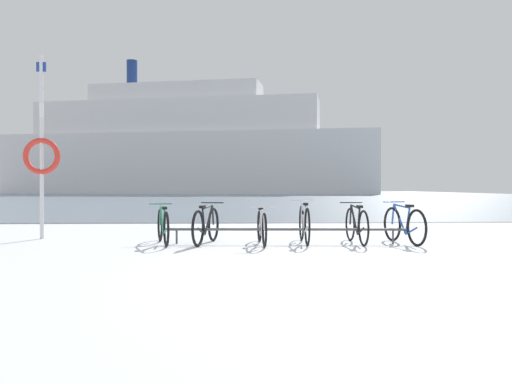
% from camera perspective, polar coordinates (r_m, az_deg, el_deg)
% --- Properties ---
extents(ground, '(80.00, 132.00, 0.08)m').
position_cam_1_polar(ground, '(60.03, -0.19, -0.52)').
color(ground, silver).
extents(bike_rack, '(4.64, 0.25, 0.31)m').
position_cam_1_polar(bike_rack, '(10.25, 3.11, -4.10)').
color(bike_rack, '#4C5156').
rests_on(bike_rack, ground).
extents(bicycle_0, '(0.57, 1.66, 0.77)m').
position_cam_1_polar(bicycle_0, '(10.37, -9.99, -3.61)').
color(bicycle_0, black).
rests_on(bicycle_0, ground).
extents(bicycle_1, '(0.55, 1.65, 0.80)m').
position_cam_1_polar(bicycle_1, '(10.27, -5.40, -3.60)').
color(bicycle_1, black).
rests_on(bicycle_1, ground).
extents(bicycle_2, '(0.46, 1.63, 0.74)m').
position_cam_1_polar(bicycle_2, '(10.12, 0.63, -3.77)').
color(bicycle_2, black).
rests_on(bicycle_2, ground).
extents(bicycle_3, '(0.46, 1.74, 0.85)m').
position_cam_1_polar(bicycle_3, '(10.41, 5.22, -3.41)').
color(bicycle_3, black).
rests_on(bicycle_3, ground).
extents(bicycle_4, '(0.46, 1.66, 0.80)m').
position_cam_1_polar(bicycle_4, '(10.49, 10.77, -3.50)').
color(bicycle_4, black).
rests_on(bicycle_4, ground).
extents(bicycle_5, '(0.48, 1.63, 0.81)m').
position_cam_1_polar(bicycle_5, '(10.63, 15.64, -3.43)').
color(bicycle_5, black).
rests_on(bicycle_5, ground).
extents(rescue_post, '(0.79, 0.12, 3.89)m').
position_cam_1_polar(rescue_post, '(12.12, -22.09, 4.02)').
color(rescue_post, silver).
rests_on(rescue_post, ground).
extents(ferry_ship, '(60.46, 21.68, 21.46)m').
position_cam_1_polar(ferry_ship, '(84.87, -7.89, 4.68)').
color(ferry_ship, white).
rests_on(ferry_ship, ground).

